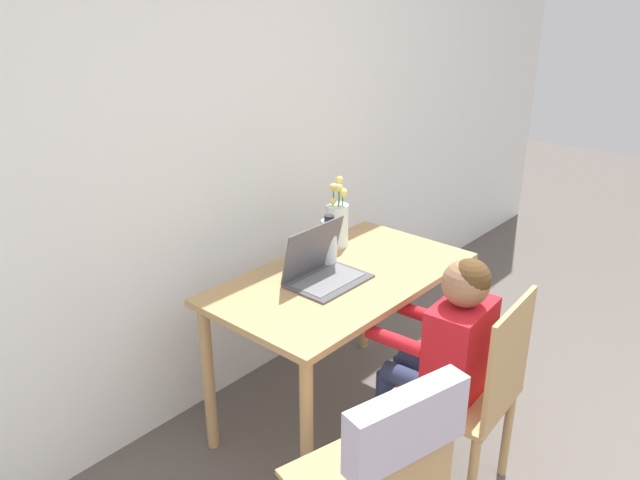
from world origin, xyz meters
The scene contains 8 objects.
wall_back centered at (0.00, 2.23, 1.25)m, with size 6.40×0.05×2.50m.
dining_table centered at (0.01, 1.63, 0.64)m, with size 1.19×0.67×0.73m.
chair_occupied centered at (-0.03, 0.95, 0.46)m, with size 0.43×0.43×0.88m.
chair_spare centered at (-0.68, 0.89, 0.60)m, with size 0.49×0.52×0.89m.
person_seated centered at (-0.04, 1.07, 0.63)m, with size 0.32×0.44×1.00m.
laptop centered at (-0.09, 1.66, 0.79)m, with size 0.34×0.24×0.24m.
flower_vase centered at (0.24, 1.85, 0.86)m, with size 0.11×0.11×0.34m.
water_bottle centered at (0.05, 1.74, 0.84)m, with size 0.07×0.07×0.23m.
Camera 1 is at (-1.90, 0.09, 1.91)m, focal length 35.00 mm.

